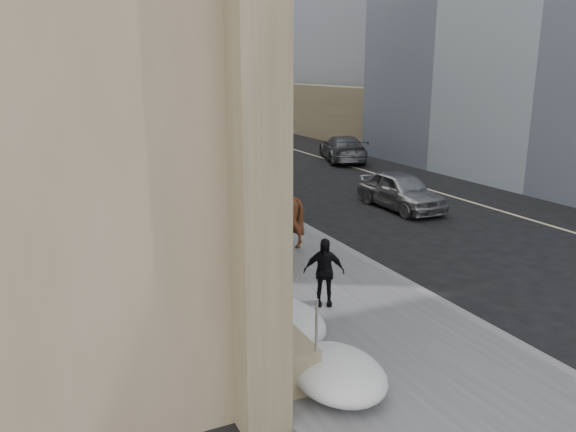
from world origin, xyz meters
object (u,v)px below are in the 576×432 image
object	(u,v)px
car_silver	(401,191)
car_grey	(343,148)
pedestrian	(324,272)
mounted_horse_left	(239,221)
mounted_horse_right	(263,209)

from	to	relation	value
car_silver	car_grey	bearing A→B (deg)	71.01
pedestrian	mounted_horse_left	bearing A→B (deg)	123.55
mounted_horse_right	car_grey	world-z (taller)	mounted_horse_right
mounted_horse_left	car_grey	bearing A→B (deg)	-147.61
pedestrian	car_silver	bearing A→B (deg)	69.01
mounted_horse_right	car_silver	xyz separation A→B (m)	(6.75, 2.46, -0.54)
mounted_horse_left	mounted_horse_right	distance (m)	1.27
car_silver	car_grey	distance (m)	11.58
car_grey	mounted_horse_right	bearing A→B (deg)	70.28
mounted_horse_left	mounted_horse_right	bearing A→B (deg)	-162.35
pedestrian	car_silver	size ratio (longest dim) A/B	0.37
pedestrian	car_silver	world-z (taller)	pedestrian
mounted_horse_left	car_grey	xyz separation A→B (m)	(11.58, 14.15, -0.45)
mounted_horse_right	pedestrian	world-z (taller)	mounted_horse_right
mounted_horse_right	car_silver	world-z (taller)	mounted_horse_right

